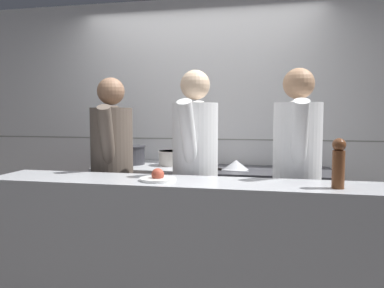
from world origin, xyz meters
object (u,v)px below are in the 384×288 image
stock_pot (130,154)px  oven_range (147,210)px  pepper_mill (339,162)px  chefs_knife (225,170)px  plated_dish_main (157,177)px  chef_line (297,172)px  sauce_pot (172,157)px  chef_head_cook (112,169)px  mixing_bowl_steel (236,165)px  chef_sous (195,169)px

stock_pot → oven_range: bearing=-2.4°
pepper_mill → chefs_knife: bearing=127.4°
oven_range → plated_dish_main: size_ratio=3.74×
oven_range → stock_pot: size_ratio=3.00×
chef_line → stock_pot: bearing=159.1°
sauce_pot → oven_range: bearing=-176.6°
pepper_mill → chef_line: bearing=109.4°
chefs_knife → chef_head_cook: 1.01m
pepper_mill → mixing_bowl_steel: bearing=121.8°
oven_range → sauce_pot: sauce_pot is taller
plated_dish_main → chef_head_cook: bearing=136.1°
chef_head_cook → chef_line: 1.49m
mixing_bowl_steel → plated_dish_main: 1.18m
mixing_bowl_steel → chef_sous: bearing=-113.8°
sauce_pot → chef_head_cook: size_ratio=0.16×
oven_range → mixing_bowl_steel: 1.00m
sauce_pot → mixing_bowl_steel: bearing=-2.4°
mixing_bowl_steel → chef_line: size_ratio=0.13×
mixing_bowl_steel → chef_sous: size_ratio=0.13×
chef_sous → chef_line: (0.78, 0.03, -0.00)m
chef_sous → chef_line: size_ratio=1.00×
chef_line → oven_range: bearing=157.0°
oven_range → pepper_mill: bearing=-36.1°
oven_range → chef_head_cook: size_ratio=0.53×
mixing_bowl_steel → plated_dish_main: plated_dish_main is taller
pepper_mill → chef_head_cook: size_ratio=0.18×
plated_dish_main → chef_line: 1.07m
stock_pot → chef_head_cook: (0.07, -0.58, -0.06)m
chefs_knife → pepper_mill: bearing=-52.6°
mixing_bowl_steel → stock_pot: bearing=179.0°
stock_pot → sauce_pot: bearing=1.0°
mixing_bowl_steel → chef_line: (0.51, -0.58, 0.03)m
mixing_bowl_steel → chefs_knife: mixing_bowl_steel is taller
chef_line → chef_head_cook: bearing=179.6°
mixing_bowl_steel → chef_head_cook: chef_head_cook is taller
mixing_bowl_steel → chef_sous: 0.66m
chef_head_cook → chef_line: chef_line is taller
sauce_pot → chef_sous: bearing=-60.7°
sauce_pot → chef_head_cook: 0.69m
oven_range → mixing_bowl_steel: bearing=-0.7°
stock_pot → plated_dish_main: (0.63, -1.12, -0.02)m
chefs_knife → pepper_mill: size_ratio=1.18×
pepper_mill → chef_head_cook: (-1.69, 0.57, -0.17)m
mixing_bowl_steel → pepper_mill: bearing=-58.2°
chefs_knife → oven_range: bearing=171.9°
oven_range → chef_sous: chef_sous is taller
chefs_knife → chef_sous: 0.54m
stock_pot → pepper_mill: bearing=-33.4°
mixing_bowl_steel → pepper_mill: pepper_mill is taller
plated_dish_main → chef_line: (0.93, 0.53, -0.01)m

